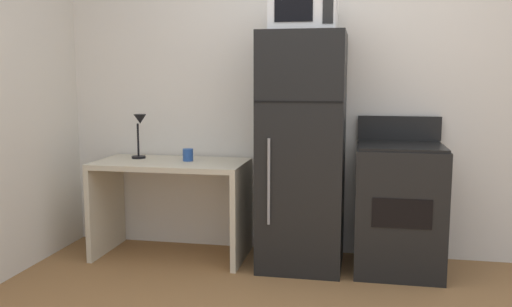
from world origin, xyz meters
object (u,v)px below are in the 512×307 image
refrigerator (302,152)px  oven_range (399,207)px  desk (172,190)px  coffee_mug (188,155)px  desk_lamp (140,128)px  microwave (304,13)px

refrigerator → oven_range: bearing=1.1°
oven_range → desk: bearing=-179.8°
desk → coffee_mug: coffee_mug is taller
desk → coffee_mug: (0.13, 0.04, 0.27)m
desk → desk_lamp: bearing=163.7°
desk → refrigerator: refrigerator is taller
desk_lamp → oven_range: 2.06m
coffee_mug → microwave: 1.37m
oven_range → coffee_mug: bearing=178.9°
refrigerator → oven_range: (0.70, 0.01, -0.39)m
desk_lamp → coffee_mug: (0.41, -0.05, -0.19)m
desk → refrigerator: 1.06m
desk → desk_lamp: (-0.29, 0.08, 0.47)m
coffee_mug → microwave: microwave is taller
refrigerator → microwave: 0.98m
desk → microwave: size_ratio=2.51×
coffee_mug → refrigerator: (0.89, -0.04, 0.05)m
desk_lamp → desk: bearing=-16.3°
desk_lamp → oven_range: bearing=-2.3°
desk → microwave: (1.01, -0.03, 1.31)m
refrigerator → desk: bearing=179.5°
desk → desk_lamp: size_ratio=3.27×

